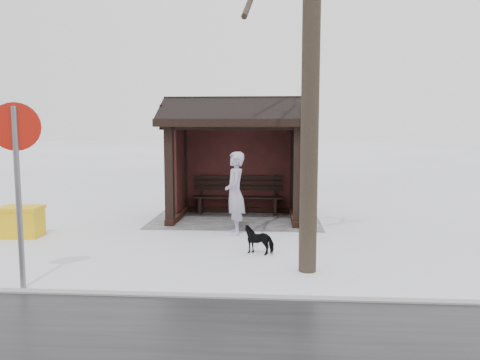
% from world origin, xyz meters
% --- Properties ---
extents(ground, '(120.00, 120.00, 0.00)m').
position_xyz_m(ground, '(0.00, 0.00, 0.00)').
color(ground, white).
rests_on(ground, ground).
extents(kerb, '(120.00, 0.15, 0.06)m').
position_xyz_m(kerb, '(0.00, 5.50, 0.01)').
color(kerb, gray).
rests_on(kerb, ground).
extents(trampled_patch, '(4.20, 3.20, 0.02)m').
position_xyz_m(trampled_patch, '(0.00, -0.20, 0.01)').
color(trampled_patch, '#99999E').
rests_on(trampled_patch, ground).
extents(bus_shelter, '(3.60, 2.40, 3.09)m').
position_xyz_m(bus_shelter, '(0.00, -0.16, 2.17)').
color(bus_shelter, '#391D14').
rests_on(bus_shelter, ground).
extents(pedestrian, '(0.52, 0.72, 1.81)m').
position_xyz_m(pedestrian, '(-0.11, 1.65, 0.91)').
color(pedestrian, '#A298B2').
rests_on(pedestrian, ground).
extents(dog, '(0.66, 0.44, 0.52)m').
position_xyz_m(dog, '(-0.68, 3.17, 0.26)').
color(dog, black).
rests_on(dog, ground).
extents(grit_bin, '(0.89, 0.63, 0.66)m').
position_xyz_m(grit_bin, '(4.42, 2.23, 0.34)').
color(grit_bin, '#EAB00D').
rests_on(grit_bin, ground).
extents(road_sign, '(0.65, 0.28, 2.70)m').
position_xyz_m(road_sign, '(2.72, 5.28, 1.91)').
color(road_sign, slate).
rests_on(road_sign, ground).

